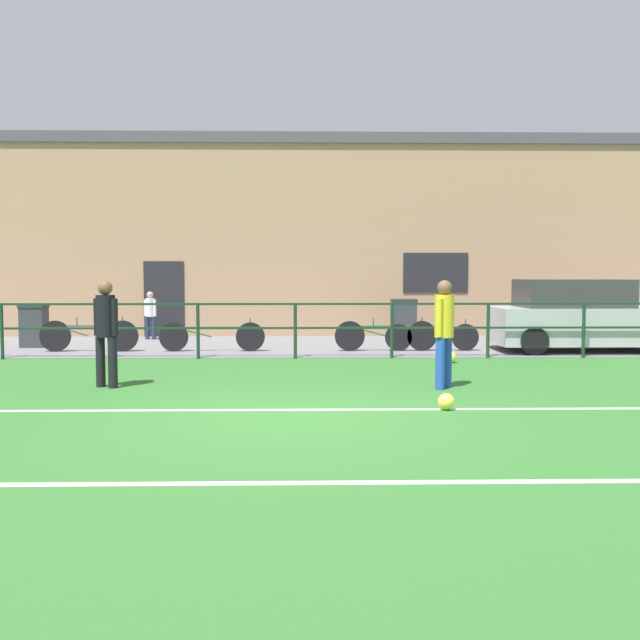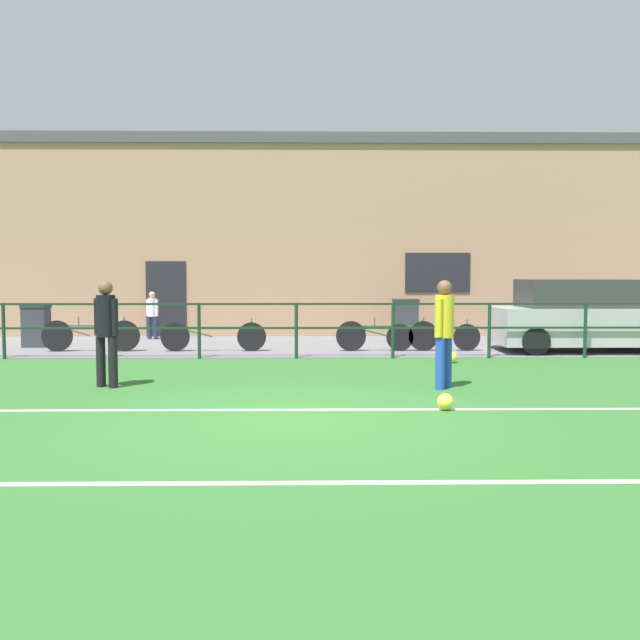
% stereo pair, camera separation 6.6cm
% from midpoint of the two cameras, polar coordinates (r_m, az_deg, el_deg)
% --- Properties ---
extents(ground, '(60.00, 44.00, 0.04)m').
position_cam_midpoint_polar(ground, '(8.49, -2.52, -8.17)').
color(ground, '#33702D').
extents(field_line_touchline, '(36.00, 0.11, 0.00)m').
position_cam_midpoint_polar(field_line_touchline, '(8.99, -2.42, -7.35)').
color(field_line_touchline, white).
rests_on(field_line_touchline, ground).
extents(field_line_hash, '(36.00, 0.11, 0.00)m').
position_cam_midpoint_polar(field_line_hash, '(5.94, -3.27, -13.18)').
color(field_line_hash, white).
rests_on(field_line_hash, ground).
extents(pavement_strip, '(48.00, 5.00, 0.02)m').
position_cam_midpoint_polar(pavement_strip, '(16.89, -1.68, -2.11)').
color(pavement_strip, slate).
rests_on(pavement_strip, ground).
extents(perimeter_fence, '(36.07, 0.07, 1.15)m').
position_cam_midpoint_polar(perimeter_fence, '(14.34, -1.83, -0.20)').
color(perimeter_fence, '#193823').
rests_on(perimeter_fence, ground).
extents(clubhouse_facade, '(28.00, 2.56, 5.63)m').
position_cam_midpoint_polar(clubhouse_facade, '(20.53, -1.54, 6.78)').
color(clubhouse_facade, tan).
rests_on(clubhouse_facade, ground).
extents(player_goalkeeper, '(0.41, 0.29, 1.64)m').
position_cam_midpoint_polar(player_goalkeeper, '(11.13, -16.94, -0.54)').
color(player_goalkeeper, black).
rests_on(player_goalkeeper, ground).
extents(player_striker, '(0.31, 0.38, 1.65)m').
position_cam_midpoint_polar(player_striker, '(10.69, 10.30, -0.59)').
color(player_striker, blue).
rests_on(player_striker, ground).
extents(soccer_ball_match, '(0.22, 0.22, 0.22)m').
position_cam_midpoint_polar(soccer_ball_match, '(13.91, 10.87, -3.02)').
color(soccer_ball_match, '#E5E04C').
rests_on(soccer_ball_match, ground).
extents(soccer_ball_spare, '(0.22, 0.22, 0.22)m').
position_cam_midpoint_polar(soccer_ball_spare, '(9.09, 10.44, -6.61)').
color(soccer_ball_spare, '#E5E04C').
rests_on(soccer_ball_spare, ground).
extents(spectator_child, '(0.34, 0.22, 1.26)m').
position_cam_midpoint_polar(spectator_child, '(18.96, -13.48, 0.63)').
color(spectator_child, '#232D4C').
rests_on(spectator_child, pavement_strip).
extents(parked_car_red, '(3.87, 1.84, 1.60)m').
position_cam_midpoint_polar(parked_car_red, '(16.63, 20.62, 0.21)').
color(parked_car_red, '#B7B7BC').
rests_on(parked_car_red, pavement_strip).
extents(bicycle_parked_0, '(2.35, 0.04, 0.74)m').
position_cam_midpoint_polar(bicycle_parked_0, '(15.71, -8.63, -1.32)').
color(bicycle_parked_0, black).
rests_on(bicycle_parked_0, pavement_strip).
extents(bicycle_parked_1, '(2.30, 0.04, 0.77)m').
position_cam_midpoint_polar(bicycle_parked_1, '(15.66, 5.63, -1.26)').
color(bicycle_parked_1, black).
rests_on(bicycle_parked_1, pavement_strip).
extents(bicycle_parked_2, '(2.11, 0.04, 0.71)m').
position_cam_midpoint_polar(bicycle_parked_2, '(15.81, 9.37, -1.36)').
color(bicycle_parked_2, black).
rests_on(bicycle_parked_2, pavement_strip).
extents(bicycle_parked_3, '(2.19, 0.04, 0.78)m').
position_cam_midpoint_polar(bicycle_parked_3, '(16.30, -18.17, -1.20)').
color(bicycle_parked_3, black).
rests_on(bicycle_parked_3, pavement_strip).
extents(trash_bin_0, '(0.58, 0.49, 1.01)m').
position_cam_midpoint_polar(trash_bin_0, '(17.78, -22.12, -0.41)').
color(trash_bin_0, '#33383D').
rests_on(trash_bin_0, pavement_strip).
extents(trash_bin_1, '(0.65, 0.55, 1.07)m').
position_cam_midpoint_polar(trash_bin_1, '(18.39, 7.12, 0.06)').
color(trash_bin_1, '#33383D').
rests_on(trash_bin_1, pavement_strip).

